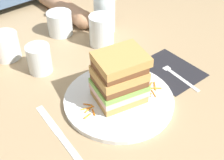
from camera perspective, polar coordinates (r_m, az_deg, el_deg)
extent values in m
plane|color=#9E8460|center=(0.72, 0.89, -4.40)|extent=(3.00, 3.00, 0.00)
cylinder|color=white|center=(0.72, 1.56, -3.99)|extent=(0.27, 0.27, 0.01)
cube|color=tan|center=(0.71, 1.59, -3.01)|extent=(0.13, 0.11, 0.02)
cube|color=beige|center=(0.70, 1.61, -1.90)|extent=(0.13, 0.12, 0.02)
cube|color=#7AB74C|center=(0.69, 1.63, -1.04)|extent=(0.13, 0.12, 0.01)
cube|color=brown|center=(0.68, 1.66, -0.12)|extent=(0.13, 0.11, 0.02)
cube|color=tan|center=(0.67, 1.69, 1.12)|extent=(0.13, 0.11, 0.02)
cube|color=brown|center=(0.66, 1.72, 2.39)|extent=(0.12, 0.11, 0.02)
cube|color=tan|center=(0.65, 1.66, 4.02)|extent=(0.13, 0.12, 0.03)
cylinder|color=orange|center=(0.68, -4.92, -6.76)|extent=(0.02, 0.01, 0.00)
cylinder|color=orange|center=(0.69, -4.40, -5.47)|extent=(0.02, 0.01, 0.00)
cylinder|color=orange|center=(0.70, -4.71, -4.70)|extent=(0.01, 0.02, 0.00)
cylinder|color=orange|center=(0.69, -4.56, -5.66)|extent=(0.02, 0.01, 0.00)
cylinder|color=orange|center=(0.69, -4.75, -5.39)|extent=(0.03, 0.01, 0.00)
cylinder|color=orange|center=(0.68, -3.35, -6.39)|extent=(0.01, 0.02, 0.00)
cylinder|color=orange|center=(0.75, 8.40, -1.56)|extent=(0.02, 0.02, 0.00)
cylinder|color=orange|center=(0.74, 5.93, -2.17)|extent=(0.01, 0.03, 0.00)
cylinder|color=orange|center=(0.74, 5.58, -1.67)|extent=(0.02, 0.02, 0.00)
cylinder|color=orange|center=(0.73, 6.68, -2.54)|extent=(0.00, 0.03, 0.00)
cylinder|color=orange|center=(0.74, 7.06, -2.21)|extent=(0.01, 0.02, 0.00)
cylinder|color=orange|center=(0.76, 8.23, -1.15)|extent=(0.02, 0.03, 0.00)
cylinder|color=orange|center=(0.76, 7.42, -0.84)|extent=(0.02, 0.01, 0.00)
cylinder|color=orange|center=(0.74, 8.00, -2.57)|extent=(0.01, 0.03, 0.00)
cube|color=black|center=(0.84, 10.83, 1.97)|extent=(0.14, 0.17, 0.00)
cube|color=silver|center=(0.81, 13.53, 0.18)|extent=(0.02, 0.11, 0.00)
cube|color=silver|center=(0.84, 10.48, 2.41)|extent=(0.02, 0.02, 0.00)
cylinder|color=silver|center=(0.86, 9.61, 3.52)|extent=(0.01, 0.04, 0.00)
cylinder|color=silver|center=(0.86, 9.33, 3.40)|extent=(0.01, 0.04, 0.00)
cylinder|color=silver|center=(0.85, 9.05, 3.27)|extent=(0.01, 0.04, 0.00)
cylinder|color=silver|center=(0.85, 8.77, 3.15)|extent=(0.01, 0.04, 0.00)
cube|color=silver|center=(0.64, -7.98, -12.91)|extent=(0.02, 0.10, 0.00)
cube|color=silver|center=(0.70, -12.05, -7.45)|extent=(0.03, 0.11, 0.00)
cylinder|color=white|center=(0.91, -2.03, 9.48)|extent=(0.07, 0.07, 0.09)
cylinder|color=orange|center=(0.92, -2.00, 8.45)|extent=(0.07, 0.07, 0.06)
cylinder|color=silver|center=(0.96, -1.49, 14.28)|extent=(0.07, 0.07, 0.18)
cylinder|color=silver|center=(0.82, -13.78, 3.96)|extent=(0.06, 0.06, 0.08)
cylinder|color=silver|center=(0.91, -19.77, 6.16)|extent=(0.08, 0.08, 0.07)
cylinder|color=silver|center=(0.98, -9.96, 10.68)|extent=(0.08, 0.08, 0.07)
cylinder|color=tan|center=(1.10, -9.43, 13.61)|extent=(0.06, 0.25, 0.06)
sphere|color=tan|center=(1.01, -5.48, 11.42)|extent=(0.06, 0.06, 0.06)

